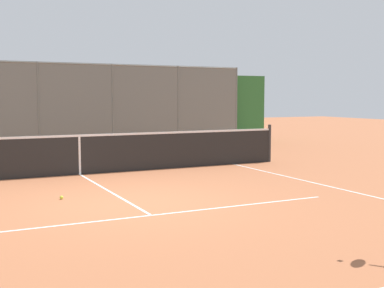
% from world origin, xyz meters
% --- Properties ---
extents(ground_plane, '(60.00, 60.00, 0.00)m').
position_xyz_m(ground_plane, '(0.00, 0.00, 0.00)').
color(ground_plane, '#A8603D').
extents(court_line_markings, '(8.59, 8.50, 0.01)m').
position_xyz_m(court_line_markings, '(0.00, 1.36, 0.00)').
color(court_line_markings, white).
rests_on(court_line_markings, ground).
extents(fence_backdrop, '(18.66, 1.37, 3.05)m').
position_xyz_m(fence_backdrop, '(0.00, -10.06, 1.36)').
color(fence_backdrop, slate).
rests_on(fence_backdrop, ground).
extents(tennis_net, '(11.04, 0.09, 1.07)m').
position_xyz_m(tennis_net, '(0.00, -3.70, 0.49)').
color(tennis_net, '#2D2D2D').
rests_on(tennis_net, ground).
extents(tennis_ball_near_baseline, '(0.07, 0.07, 0.07)m').
position_xyz_m(tennis_ball_near_baseline, '(1.00, -0.93, 0.03)').
color(tennis_ball_near_baseline, '#C1D138').
rests_on(tennis_ball_near_baseline, ground).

